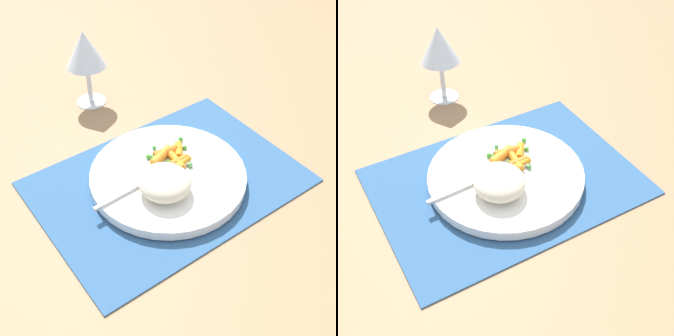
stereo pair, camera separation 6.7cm
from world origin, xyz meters
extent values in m
plane|color=#997551|center=(0.00, 0.00, 0.00)|extent=(2.40, 2.40, 0.00)
cube|color=#2D5684|center=(0.00, 0.00, 0.00)|extent=(0.44, 0.31, 0.01)
cylinder|color=white|center=(0.00, 0.00, 0.01)|extent=(0.27, 0.27, 0.02)
ellipsoid|color=beige|center=(-0.03, -0.03, 0.04)|extent=(0.08, 0.09, 0.04)
cylinder|color=orange|center=(0.03, 0.01, 0.03)|extent=(0.04, 0.01, 0.01)
cylinder|color=orange|center=(0.02, 0.04, 0.03)|extent=(0.05, 0.02, 0.02)
cylinder|color=orange|center=(0.05, 0.03, 0.03)|extent=(0.03, 0.04, 0.01)
cylinder|color=orange|center=(0.03, 0.00, 0.03)|extent=(0.04, 0.02, 0.01)
cylinder|color=orange|center=(0.01, 0.03, 0.03)|extent=(0.05, 0.03, 0.02)
cylinder|color=orange|center=(0.03, 0.01, 0.03)|extent=(0.02, 0.05, 0.01)
sphere|color=green|center=(0.02, 0.06, 0.03)|extent=(0.01, 0.01, 0.01)
sphere|color=green|center=(0.07, 0.05, 0.03)|extent=(0.01, 0.01, 0.01)
sphere|color=green|center=(0.01, 0.02, 0.03)|extent=(0.01, 0.01, 0.01)
sphere|color=#58AD37|center=(0.04, 0.02, 0.03)|extent=(0.01, 0.01, 0.01)
sphere|color=#4C8E46|center=(0.04, -0.01, 0.03)|extent=(0.01, 0.01, 0.01)
sphere|color=#3E8F2E|center=(0.05, 0.04, 0.03)|extent=(0.01, 0.01, 0.01)
sphere|color=#51A73D|center=(0.00, 0.05, 0.03)|extent=(0.01, 0.01, 0.01)
sphere|color=#55A53F|center=(0.02, -0.02, 0.03)|extent=(0.01, 0.01, 0.01)
sphere|color=#3D8E3B|center=(-0.01, 0.01, 0.03)|extent=(0.01, 0.01, 0.01)
sphere|color=green|center=(-0.01, 0.05, 0.03)|extent=(0.01, 0.01, 0.01)
sphere|color=green|center=(0.06, 0.03, 0.03)|extent=(0.01, 0.01, 0.01)
sphere|color=#4E923E|center=(0.05, 0.03, 0.03)|extent=(0.01, 0.01, 0.01)
sphere|color=green|center=(0.00, 0.04, 0.03)|extent=(0.01, 0.01, 0.01)
cube|color=silver|center=(0.02, 0.00, 0.03)|extent=(0.05, 0.02, 0.01)
cube|color=silver|center=(-0.07, 0.00, 0.03)|extent=(0.14, 0.01, 0.01)
cylinder|color=silver|center=(0.01, 0.30, 0.00)|extent=(0.06, 0.06, 0.00)
cylinder|color=silver|center=(0.01, 0.30, 0.05)|extent=(0.01, 0.01, 0.08)
cone|color=silver|center=(0.01, 0.30, 0.12)|extent=(0.08, 0.08, 0.07)
camera|label=1|loc=(-0.34, -0.46, 0.56)|focal=49.24mm
camera|label=2|loc=(-0.28, -0.50, 0.56)|focal=49.24mm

